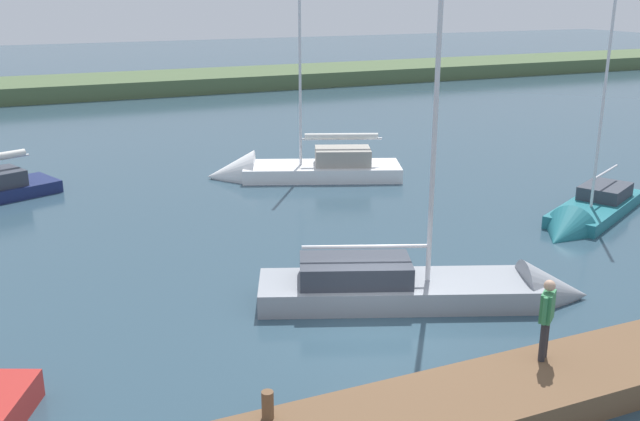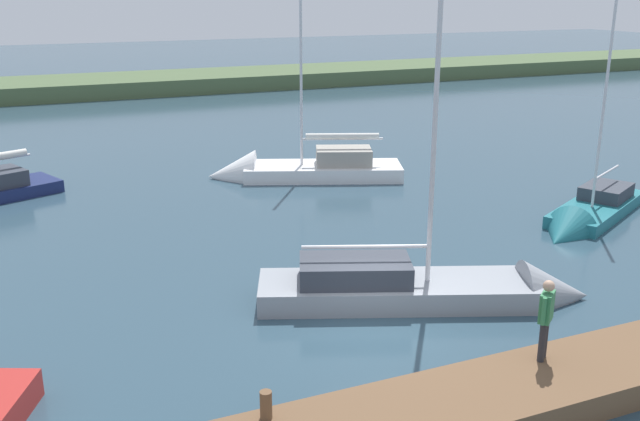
% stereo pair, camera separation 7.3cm
% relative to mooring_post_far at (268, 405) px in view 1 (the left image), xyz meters
% --- Properties ---
extents(ground_plane, '(200.00, 200.00, 0.00)m').
position_rel_mooring_post_far_xyz_m(ground_plane, '(-3.89, -3.34, -0.84)').
color(ground_plane, '#2D4756').
extents(far_shoreline, '(180.00, 8.00, 2.40)m').
position_rel_mooring_post_far_xyz_m(far_shoreline, '(-3.89, -47.55, -0.84)').
color(far_shoreline, '#4C603D').
rests_on(far_shoreline, ground_plane).
extents(dock_pier, '(25.93, 2.13, 0.58)m').
position_rel_mooring_post_far_xyz_m(dock_pier, '(-3.89, 0.75, -0.55)').
color(dock_pier, brown).
rests_on(dock_pier, ground_plane).
extents(mooring_post_far, '(0.22, 0.22, 0.53)m').
position_rel_mooring_post_far_xyz_m(mooring_post_far, '(0.00, 0.00, 0.00)').
color(mooring_post_far, brown).
rests_on(mooring_post_far, dock_pier).
extents(sailboat_near_dock, '(6.88, 4.80, 8.40)m').
position_rel_mooring_post_far_xyz_m(sailboat_near_dock, '(-14.62, -7.80, -0.76)').
color(sailboat_near_dock, '#1E6B75').
rests_on(sailboat_near_dock, ground_plane).
extents(sailboat_far_left, '(8.75, 4.96, 9.29)m').
position_rel_mooring_post_far_xyz_m(sailboat_far_left, '(-6.17, -4.11, -0.62)').
color(sailboat_far_left, gray).
rests_on(sailboat_far_left, ground_plane).
extents(sailboat_mid_channel, '(8.53, 5.12, 9.14)m').
position_rel_mooring_post_far_xyz_m(sailboat_mid_channel, '(-7.21, -17.48, -0.63)').
color(sailboat_mid_channel, white).
rests_on(sailboat_mid_channel, ground_plane).
extents(person_on_dock, '(0.54, 0.46, 1.74)m').
position_rel_mooring_post_far_xyz_m(person_on_dock, '(-5.90, 0.23, 0.75)').
color(person_on_dock, '#28282D').
rests_on(person_on_dock, dock_pier).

